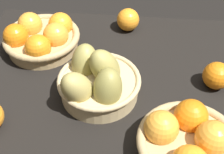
{
  "coord_description": "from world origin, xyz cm",
  "views": [
    {
      "loc": [
        -7.56,
        60.07,
        64.19
      ],
      "look_at": [
        -1.68,
        0.77,
        7.0
      ],
      "focal_mm": 49.23,
      "sensor_mm": 36.0,
      "label": 1
    }
  ],
  "objects": [
    {
      "name": "loose_orange_back_gap",
      "position": [
        -4.26,
        -27.68,
        6.78
      ],
      "size": [
        7.55,
        7.55,
        7.55
      ],
      "primitive_type": "sphere",
      "color": "orange",
      "rests_on": "market_tray"
    },
    {
      "name": "basket_center_pears",
      "position": [
        1.97,
        4.09,
        8.16
      ],
      "size": [
        22.0,
        23.26,
        15.34
      ],
      "color": "tan",
      "rests_on": "market_tray"
    },
    {
      "name": "loose_orange_front_gap",
      "position": [
        -29.92,
        -2.79,
        6.8
      ],
      "size": [
        7.6,
        7.6,
        7.6
      ],
      "primitive_type": "sphere",
      "color": "orange",
      "rests_on": "market_tray"
    },
    {
      "name": "basket_near_right",
      "position": [
        21.86,
        -14.47,
        7.27
      ],
      "size": [
        23.84,
        23.84,
        10.07
      ],
      "color": "tan",
      "rests_on": "market_tray"
    },
    {
      "name": "basket_far_left",
      "position": [
        -20.31,
        20.46,
        7.7
      ],
      "size": [
        23.05,
        23.05,
        11.32
      ],
      "color": "tan",
      "rests_on": "market_tray"
    },
    {
      "name": "market_tray",
      "position": [
        0.0,
        0.0,
        1.5
      ],
      "size": [
        84.0,
        72.0,
        3.0
      ],
      "primitive_type": "cube",
      "color": "black",
      "rests_on": "ground"
    }
  ]
}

